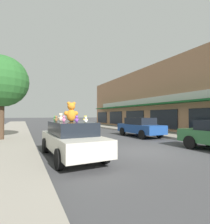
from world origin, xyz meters
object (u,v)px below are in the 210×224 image
at_px(teddy_bear_white, 86,120).
at_px(street_tree, 2,81).
at_px(teddy_bear_giant, 71,112).
at_px(teddy_bear_cream, 61,117).
at_px(teddy_bear_yellow, 85,119).
at_px(teddy_bear_black, 72,119).
at_px(parked_car_far_center, 140,127).
at_px(plush_art_car, 71,138).
at_px(teddy_bear_pink, 64,119).
at_px(teddy_bear_brown, 56,119).
at_px(teddy_bear_green, 55,119).
at_px(teddy_bear_purple, 77,119).

height_order(teddy_bear_white, street_tree, street_tree).
distance_m(teddy_bear_giant, teddy_bear_cream, 0.53).
height_order(teddy_bear_yellow, street_tree, street_tree).
xyz_separation_m(teddy_bear_giant, teddy_bear_black, (0.17, 0.47, -0.31)).
bearing_deg(parked_car_far_center, street_tree, 170.44).
distance_m(plush_art_car, teddy_bear_giant, 1.23).
bearing_deg(street_tree, teddy_bear_cream, -64.19).
xyz_separation_m(teddy_bear_pink, parked_car_far_center, (7.38, 4.72, -0.80)).
xyz_separation_m(teddy_bear_giant, teddy_bear_brown, (-0.66, 0.06, -0.30)).
bearing_deg(teddy_bear_green, teddy_bear_yellow, 164.05).
distance_m(plush_art_car, teddy_bear_black, 1.28).
relative_size(plush_art_car, parked_car_far_center, 1.06).
bearing_deg(street_tree, teddy_bear_green, -62.72).
height_order(teddy_bear_cream, teddy_bear_black, teddy_bear_cream).
bearing_deg(teddy_bear_yellow, parked_car_far_center, -138.89).
xyz_separation_m(teddy_bear_purple, teddy_bear_green, (-0.58, 1.65, -0.00)).
xyz_separation_m(teddy_bear_black, parked_car_far_center, (6.76, 3.72, -0.79)).
bearing_deg(plush_art_car, street_tree, 114.49).
distance_m(teddy_bear_pink, teddy_bear_black, 1.17).
bearing_deg(teddy_bear_brown, street_tree, -30.23).
height_order(teddy_bear_giant, teddy_bear_pink, teddy_bear_giant).
bearing_deg(street_tree, teddy_bear_brown, -65.65).
relative_size(plush_art_car, teddy_bear_brown, 17.61).
xyz_separation_m(teddy_bear_pink, teddy_bear_purple, (0.42, -0.44, 0.00)).
xyz_separation_m(teddy_bear_white, teddy_bear_purple, (-0.18, 0.60, 0.02)).
relative_size(plush_art_car, teddy_bear_giant, 5.34).
height_order(plush_art_car, teddy_bear_yellow, teddy_bear_yellow).
height_order(plush_art_car, parked_car_far_center, parked_car_far_center).
relative_size(teddy_bear_giant, teddy_bear_purple, 3.28).
xyz_separation_m(teddy_bear_cream, teddy_bear_green, (-0.14, 0.65, -0.06)).
height_order(plush_art_car, teddy_bear_brown, teddy_bear_brown).
xyz_separation_m(teddy_bear_purple, teddy_bear_brown, (-0.63, 1.03, -0.00)).
xyz_separation_m(teddy_bear_giant, teddy_bear_pink, (-0.45, -0.52, -0.30)).
bearing_deg(teddy_bear_green, teddy_bear_white, 154.03).
bearing_deg(teddy_bear_green, plush_art_car, 158.55).
relative_size(teddy_bear_yellow, teddy_bear_green, 1.01).
height_order(teddy_bear_giant, teddy_bear_cream, teddy_bear_giant).
bearing_deg(teddy_bear_purple, teddy_bear_white, 108.33).
height_order(teddy_bear_pink, teddy_bear_green, teddy_bear_pink).
bearing_deg(teddy_bear_black, plush_art_car, 133.38).
distance_m(teddy_bear_yellow, teddy_bear_purple, 0.35).
distance_m(teddy_bear_giant, teddy_bear_brown, 0.73).
distance_m(teddy_bear_purple, teddy_bear_green, 1.75).
xyz_separation_m(teddy_bear_pink, teddy_bear_yellow, (0.77, -0.49, 0.00)).
height_order(teddy_bear_brown, parked_car_far_center, teddy_bear_brown).
relative_size(plush_art_car, teddy_bear_yellow, 17.59).
relative_size(teddy_bear_yellow, teddy_bear_brown, 1.00).
bearing_deg(teddy_bear_yellow, teddy_bear_purple, -5.39).
relative_size(teddy_bear_green, parked_car_far_center, 0.06).
xyz_separation_m(teddy_bear_white, teddy_bear_cream, (-0.62, 1.60, 0.07)).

